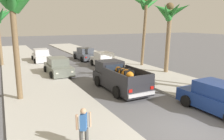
{
  "coord_description": "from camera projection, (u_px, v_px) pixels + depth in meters",
  "views": [
    {
      "loc": [
        -6.91,
        -6.12,
        4.45
      ],
      "look_at": [
        0.04,
        7.42,
        1.2
      ],
      "focal_mm": 34.73,
      "sensor_mm": 36.0,
      "label": 1
    }
  ],
  "objects": [
    {
      "name": "palm_tree_left_back",
      "position": [
        145.0,
        7.0,
        21.92
      ],
      "size": [
        3.49,
        3.53,
        7.26
      ],
      "color": "brown",
      "rests_on": "ground"
    },
    {
      "name": "ground_plane",
      "position": [
        190.0,
        129.0,
        9.34
      ],
      "size": [
        160.0,
        160.0,
        0.0
      ],
      "primitive_type": "plane",
      "color": "slate"
    },
    {
      "name": "sidewalk_left",
      "position": [
        35.0,
        79.0,
        17.68
      ],
      "size": [
        4.75,
        60.0,
        0.12
      ],
      "primitive_type": "cube",
      "color": "beige",
      "rests_on": "ground"
    },
    {
      "name": "car_right_near",
      "position": [
        104.0,
        60.0,
        22.77
      ],
      "size": [
        2.21,
        4.34,
        1.54
      ],
      "color": "silver",
      "rests_on": "ground"
    },
    {
      "name": "sidewalk_right",
      "position": [
        132.0,
        68.0,
        21.86
      ],
      "size": [
        4.75,
        60.0,
        0.12
      ],
      "primitive_type": "cube",
      "color": "beige",
      "rests_on": "ground"
    },
    {
      "name": "pickup_truck",
      "position": [
        119.0,
        78.0,
        14.9
      ],
      "size": [
        2.23,
        5.21,
        1.8
      ],
      "color": "#28282D",
      "rests_on": "ground"
    },
    {
      "name": "palm_tree_left_mid",
      "position": [
        12.0,
        2.0,
        11.48
      ],
      "size": [
        3.29,
        3.83,
        6.68
      ],
      "color": "brown",
      "rests_on": "ground"
    },
    {
      "name": "curb_left",
      "position": [
        47.0,
        78.0,
        18.12
      ],
      "size": [
        0.16,
        60.0,
        0.1
      ],
      "primitive_type": "cube",
      "color": "silver",
      "rests_on": "ground"
    },
    {
      "name": "car_left_near",
      "position": [
        218.0,
        99.0,
        11.05
      ],
      "size": [
        2.06,
        4.28,
        1.54
      ],
      "color": "navy",
      "rests_on": "ground"
    },
    {
      "name": "palm_tree_right_back",
      "position": [
        170.0,
        16.0,
        18.83
      ],
      "size": [
        3.66,
        3.87,
        6.27
      ],
      "color": "#846B4C",
      "rests_on": "ground"
    },
    {
      "name": "curb_right",
      "position": [
        124.0,
        69.0,
        21.43
      ],
      "size": [
        0.16,
        60.0,
        0.1
      ],
      "primitive_type": "cube",
      "color": "silver",
      "rests_on": "ground"
    },
    {
      "name": "car_left_far",
      "position": [
        41.0,
        56.0,
        25.82
      ],
      "size": [
        2.12,
        4.3,
        1.54
      ],
      "color": "silver",
      "rests_on": "ground"
    },
    {
      "name": "car_right_mid",
      "position": [
        85.0,
        54.0,
        27.22
      ],
      "size": [
        2.03,
        4.26,
        1.54
      ],
      "color": "#474C56",
      "rests_on": "ground"
    },
    {
      "name": "pedestrian",
      "position": [
        84.0,
        126.0,
        7.63
      ],
      "size": [
        0.57,
        0.44,
        1.59
      ],
      "color": "#4C4C4C",
      "rests_on": "ground"
    },
    {
      "name": "car_left_mid",
      "position": [
        58.0,
        67.0,
        19.23
      ],
      "size": [
        2.03,
        4.26,
        1.54
      ],
      "color": "slate",
      "rests_on": "ground"
    }
  ]
}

